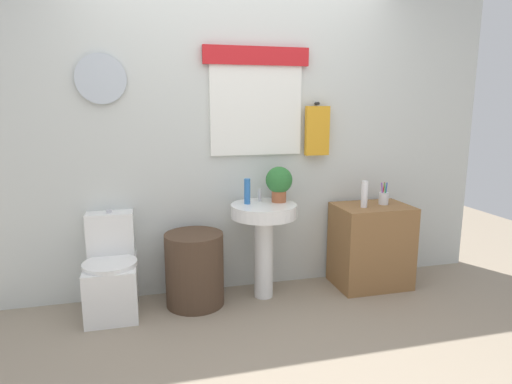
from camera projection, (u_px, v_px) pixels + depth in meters
The scene contains 11 objects.
ground_plane at pixel (276, 356), 2.69m from camera, with size 8.00×8.00×0.00m, color gray.
back_wall at pixel (236, 131), 3.52m from camera, with size 4.40×0.18×2.60m.
toilet at pixel (112, 275), 3.23m from camera, with size 0.38×0.51×0.74m.
laundry_hamper at pixel (195, 269), 3.34m from camera, with size 0.44×0.44×0.56m, color #4C3828.
pedestal_sink at pixel (264, 228), 3.42m from camera, with size 0.51×0.51×0.76m.
faucet at pixel (260, 195), 3.49m from camera, with size 0.03×0.03×0.10m, color silver.
wooden_cabinet at pixel (371, 246), 3.69m from camera, with size 0.61×0.44×0.70m, color olive.
soap_bottle at pixel (247, 191), 3.38m from camera, with size 0.05×0.05×0.20m, color #2D6BB7.
potted_plant at pixel (279, 182), 3.44m from camera, with size 0.21×0.21×0.28m.
lotion_bottle at pixel (364, 194), 3.54m from camera, with size 0.05×0.05×0.22m, color white.
toothbrush_cup at pixel (384, 198), 3.66m from camera, with size 0.08×0.08×0.19m.
Camera 1 is at (-0.73, -2.33, 1.51)m, focal length 30.73 mm.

